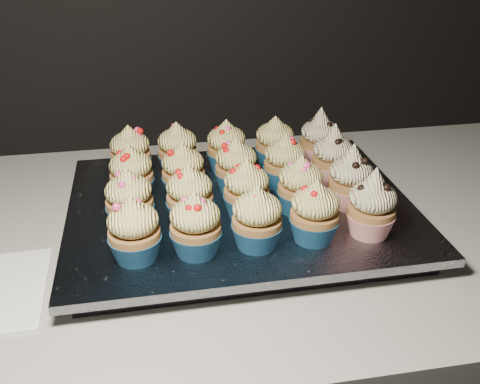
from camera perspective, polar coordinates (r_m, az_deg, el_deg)
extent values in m
cube|color=beige|center=(0.83, 7.72, -3.34)|extent=(2.44, 0.64, 0.04)
cube|color=black|center=(0.78, 0.00, -2.53)|extent=(0.45, 0.34, 0.02)
cube|color=silver|center=(0.77, 0.00, -1.44)|extent=(0.49, 0.38, 0.01)
cone|color=navy|center=(0.65, -11.05, -5.83)|extent=(0.06, 0.06, 0.03)
ellipsoid|color=#F9E47E|center=(0.63, -11.36, -2.97)|extent=(0.06, 0.06, 0.04)
cone|color=#F9E47E|center=(0.62, -11.56, -1.16)|extent=(0.03, 0.03, 0.02)
cone|color=navy|center=(0.65, -4.68, -5.34)|extent=(0.06, 0.06, 0.03)
ellipsoid|color=#F9E47E|center=(0.63, -4.81, -2.47)|extent=(0.06, 0.06, 0.04)
cone|color=#F9E47E|center=(0.62, -4.90, -0.65)|extent=(0.03, 0.03, 0.02)
cone|color=navy|center=(0.66, 1.79, -4.63)|extent=(0.06, 0.06, 0.03)
ellipsoid|color=#F9E47E|center=(0.64, 1.84, -1.79)|extent=(0.06, 0.06, 0.04)
cone|color=#F9E47E|center=(0.63, 1.87, 0.02)|extent=(0.03, 0.03, 0.02)
cone|color=navy|center=(0.68, 7.86, -3.92)|extent=(0.06, 0.06, 0.03)
ellipsoid|color=#F9E47E|center=(0.66, 8.07, -1.14)|extent=(0.06, 0.06, 0.04)
cone|color=#F9E47E|center=(0.65, 8.21, 0.62)|extent=(0.03, 0.03, 0.02)
cone|color=red|center=(0.71, 13.64, -3.25)|extent=(0.06, 0.06, 0.03)
ellipsoid|color=beige|center=(0.69, 13.99, -0.55)|extent=(0.06, 0.06, 0.04)
cone|color=beige|center=(0.68, 14.26, 1.53)|extent=(0.03, 0.03, 0.03)
cone|color=navy|center=(0.72, -11.55, -2.50)|extent=(0.06, 0.06, 0.03)
ellipsoid|color=#F9E47E|center=(0.70, -11.84, 0.18)|extent=(0.06, 0.06, 0.04)
cone|color=#F9E47E|center=(0.69, -12.03, 1.87)|extent=(0.03, 0.03, 0.02)
cone|color=navy|center=(0.72, -5.30, -2.08)|extent=(0.06, 0.06, 0.03)
ellipsoid|color=#F9E47E|center=(0.70, -5.43, 0.62)|extent=(0.06, 0.06, 0.04)
cone|color=#F9E47E|center=(0.69, -5.52, 2.31)|extent=(0.03, 0.03, 0.02)
cone|color=navy|center=(0.73, 0.69, -1.42)|extent=(0.06, 0.06, 0.03)
ellipsoid|color=#F9E47E|center=(0.71, 0.71, 1.25)|extent=(0.06, 0.06, 0.04)
cone|color=#F9E47E|center=(0.70, 0.72, 2.93)|extent=(0.03, 0.03, 0.02)
cone|color=navy|center=(0.74, 6.36, -0.99)|extent=(0.06, 0.06, 0.03)
ellipsoid|color=#F9E47E|center=(0.72, 6.52, 1.63)|extent=(0.06, 0.06, 0.04)
cone|color=#F9E47E|center=(0.71, 6.62, 3.28)|extent=(0.03, 0.03, 0.02)
cone|color=red|center=(0.77, 11.52, -0.38)|extent=(0.06, 0.06, 0.03)
ellipsoid|color=beige|center=(0.75, 11.80, 2.17)|extent=(0.06, 0.06, 0.04)
cone|color=beige|center=(0.74, 12.01, 4.12)|extent=(0.03, 0.03, 0.03)
cone|color=navy|center=(0.79, -11.34, 0.35)|extent=(0.06, 0.06, 0.03)
ellipsoid|color=#F9E47E|center=(0.77, -11.61, 2.86)|extent=(0.06, 0.06, 0.04)
cone|color=#F9E47E|center=(0.76, -11.77, 4.42)|extent=(0.03, 0.03, 0.02)
cone|color=navy|center=(0.78, -5.98, 0.65)|extent=(0.06, 0.06, 0.03)
ellipsoid|color=#F9E47E|center=(0.77, -6.12, 3.17)|extent=(0.06, 0.06, 0.04)
cone|color=#F9E47E|center=(0.76, -6.21, 4.75)|extent=(0.03, 0.03, 0.02)
cone|color=navy|center=(0.79, -0.41, 1.21)|extent=(0.06, 0.06, 0.03)
ellipsoid|color=#F9E47E|center=(0.78, -0.42, 3.71)|extent=(0.06, 0.06, 0.04)
cone|color=#F9E47E|center=(0.77, -0.42, 5.28)|extent=(0.03, 0.03, 0.02)
cone|color=navy|center=(0.81, 4.72, 1.64)|extent=(0.06, 0.06, 0.03)
ellipsoid|color=#F9E47E|center=(0.79, 4.82, 4.10)|extent=(0.06, 0.06, 0.04)
cone|color=#F9E47E|center=(0.78, 4.89, 5.64)|extent=(0.03, 0.03, 0.02)
cone|color=red|center=(0.83, 9.71, 2.10)|extent=(0.06, 0.06, 0.03)
ellipsoid|color=beige|center=(0.82, 9.92, 4.50)|extent=(0.06, 0.06, 0.04)
cone|color=beige|center=(0.80, 10.09, 6.33)|extent=(0.03, 0.03, 0.03)
cone|color=navy|center=(0.85, -11.45, 2.67)|extent=(0.06, 0.06, 0.03)
ellipsoid|color=#F9E47E|center=(0.84, -11.69, 5.01)|extent=(0.06, 0.06, 0.04)
cone|color=#F9E47E|center=(0.83, -11.84, 6.47)|extent=(0.03, 0.03, 0.02)
cone|color=navy|center=(0.85, -6.58, 3.08)|extent=(0.06, 0.06, 0.03)
ellipsoid|color=#F9E47E|center=(0.84, -6.72, 5.43)|extent=(0.06, 0.06, 0.04)
cone|color=#F9E47E|center=(0.83, -6.81, 6.90)|extent=(0.03, 0.03, 0.02)
cone|color=navy|center=(0.86, -1.43, 3.39)|extent=(0.06, 0.06, 0.03)
ellipsoid|color=#F9E47E|center=(0.84, -1.46, 5.73)|extent=(0.06, 0.06, 0.04)
cone|color=#F9E47E|center=(0.83, -1.48, 7.19)|extent=(0.03, 0.03, 0.02)
cone|color=navy|center=(0.87, 3.67, 3.82)|extent=(0.06, 0.06, 0.03)
ellipsoid|color=#F9E47E|center=(0.86, 3.75, 6.13)|extent=(0.06, 0.06, 0.04)
cone|color=#F9E47E|center=(0.85, 3.80, 7.56)|extent=(0.03, 0.03, 0.02)
cone|color=red|center=(0.89, 8.33, 4.13)|extent=(0.06, 0.06, 0.03)
ellipsoid|color=beige|center=(0.88, 8.50, 6.39)|extent=(0.06, 0.06, 0.04)
cone|color=beige|center=(0.87, 8.63, 8.10)|extent=(0.03, 0.03, 0.03)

